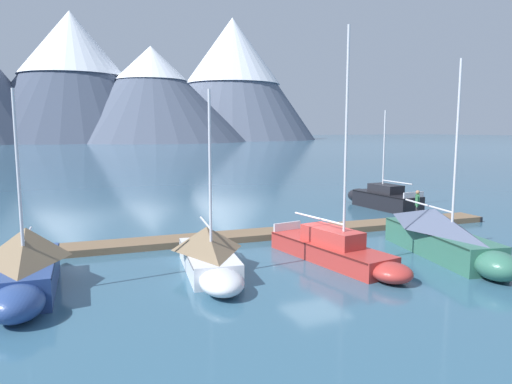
{
  "coord_description": "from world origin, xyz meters",
  "views": [
    {
      "loc": [
        -10.52,
        -16.74,
        5.35
      ],
      "look_at": [
        0.0,
        6.0,
        2.0
      ],
      "focal_mm": 33.26,
      "sensor_mm": 36.0,
      "label": 1
    }
  ],
  "objects_px": {
    "sailboat_second_berth": "(209,253)",
    "person_on_dock": "(417,203)",
    "sailboat_nearest_berth": "(26,265)",
    "sailboat_far_berth": "(381,198)",
    "sailboat_mid_dock_port": "(337,250)",
    "sailboat_mid_dock_starboard": "(443,235)"
  },
  "relations": [
    {
      "from": "sailboat_second_berth",
      "to": "person_on_dock",
      "type": "height_order",
      "value": "sailboat_second_berth"
    },
    {
      "from": "sailboat_nearest_berth",
      "to": "sailboat_second_berth",
      "type": "distance_m",
      "value": 6.17
    },
    {
      "from": "sailboat_nearest_berth",
      "to": "sailboat_far_berth",
      "type": "bearing_deg",
      "value": 21.93
    },
    {
      "from": "sailboat_nearest_berth",
      "to": "sailboat_second_berth",
      "type": "bearing_deg",
      "value": -3.98
    },
    {
      "from": "sailboat_second_berth",
      "to": "person_on_dock",
      "type": "bearing_deg",
      "value": 14.42
    },
    {
      "from": "sailboat_second_berth",
      "to": "sailboat_far_berth",
      "type": "xyz_separation_m",
      "value": [
        15.54,
        9.16,
        -0.09
      ]
    },
    {
      "from": "sailboat_far_berth",
      "to": "person_on_dock",
      "type": "height_order",
      "value": "sailboat_far_berth"
    },
    {
      "from": "sailboat_second_berth",
      "to": "sailboat_mid_dock_port",
      "type": "distance_m",
      "value": 5.13
    },
    {
      "from": "sailboat_second_berth",
      "to": "sailboat_mid_dock_port",
      "type": "bearing_deg",
      "value": -10.15
    },
    {
      "from": "sailboat_mid_dock_port",
      "to": "sailboat_mid_dock_starboard",
      "type": "distance_m",
      "value": 4.73
    },
    {
      "from": "sailboat_nearest_berth",
      "to": "sailboat_far_berth",
      "type": "relative_size",
      "value": 1.0
    },
    {
      "from": "sailboat_far_berth",
      "to": "sailboat_mid_dock_port",
      "type": "bearing_deg",
      "value": -136.19
    },
    {
      "from": "sailboat_nearest_berth",
      "to": "sailboat_mid_dock_starboard",
      "type": "xyz_separation_m",
      "value": [
        15.8,
        -2.38,
        -0.04
      ]
    },
    {
      "from": "sailboat_mid_dock_port",
      "to": "sailboat_mid_dock_starboard",
      "type": "bearing_deg",
      "value": -12.87
    },
    {
      "from": "sailboat_mid_dock_starboard",
      "to": "person_on_dock",
      "type": "relative_size",
      "value": 4.77
    },
    {
      "from": "sailboat_nearest_berth",
      "to": "person_on_dock",
      "type": "bearing_deg",
      "value": 8.75
    },
    {
      "from": "sailboat_second_berth",
      "to": "sailboat_mid_dock_starboard",
      "type": "height_order",
      "value": "sailboat_mid_dock_starboard"
    },
    {
      "from": "sailboat_mid_dock_starboard",
      "to": "sailboat_far_berth",
      "type": "distance_m",
      "value": 12.58
    },
    {
      "from": "sailboat_second_berth",
      "to": "sailboat_mid_dock_starboard",
      "type": "bearing_deg",
      "value": -11.45
    },
    {
      "from": "sailboat_mid_dock_port",
      "to": "sailboat_far_berth",
      "type": "distance_m",
      "value": 14.54
    },
    {
      "from": "sailboat_second_berth",
      "to": "sailboat_mid_dock_starboard",
      "type": "relative_size",
      "value": 0.83
    },
    {
      "from": "sailboat_nearest_berth",
      "to": "person_on_dock",
      "type": "height_order",
      "value": "sailboat_nearest_berth"
    }
  ]
}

